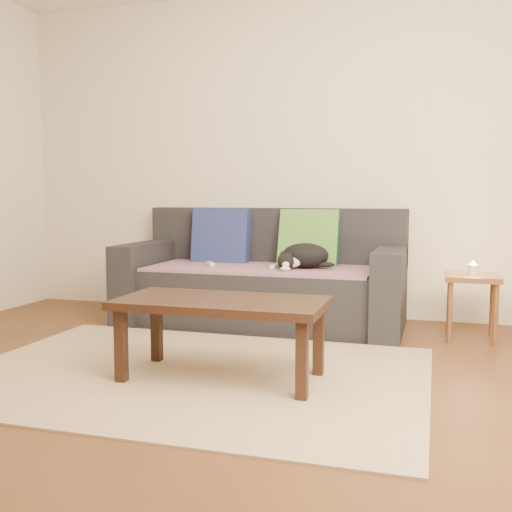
# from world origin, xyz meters

# --- Properties ---
(ground) EXTENTS (4.50, 4.50, 0.00)m
(ground) POSITION_xyz_m (0.00, 0.00, 0.00)
(ground) COLOR brown
(ground) RESTS_ON ground
(back_wall) EXTENTS (4.50, 0.04, 2.60)m
(back_wall) POSITION_xyz_m (0.00, 2.00, 1.30)
(back_wall) COLOR beige
(back_wall) RESTS_ON ground
(sofa) EXTENTS (2.10, 0.94, 0.87)m
(sofa) POSITION_xyz_m (0.00, 1.57, 0.31)
(sofa) COLOR #232328
(sofa) RESTS_ON ground
(throw_blanket) EXTENTS (1.66, 0.74, 0.02)m
(throw_blanket) POSITION_xyz_m (0.00, 1.48, 0.43)
(throw_blanket) COLOR #3F2546
(throw_blanket) RESTS_ON sofa
(cushion_navy) EXTENTS (0.46, 0.18, 0.48)m
(cushion_navy) POSITION_xyz_m (-0.41, 1.74, 0.63)
(cushion_navy) COLOR navy
(cushion_navy) RESTS_ON throw_blanket
(cushion_green) EXTENTS (0.46, 0.24, 0.47)m
(cushion_green) POSITION_xyz_m (0.31, 1.74, 0.63)
(cushion_green) COLOR #0D5336
(cushion_green) RESTS_ON throw_blanket
(cat) EXTENTS (0.44, 0.42, 0.18)m
(cat) POSITION_xyz_m (0.33, 1.49, 0.53)
(cat) COLOR black
(cat) RESTS_ON throw_blanket
(wii_remote_a) EXTENTS (0.11, 0.15, 0.03)m
(wii_remote_a) POSITION_xyz_m (-0.37, 1.41, 0.46)
(wii_remote_a) COLOR white
(wii_remote_a) RESTS_ON throw_blanket
(wii_remote_b) EXTENTS (0.05, 0.15, 0.03)m
(wii_remote_b) POSITION_xyz_m (0.13, 1.42, 0.46)
(wii_remote_b) COLOR white
(wii_remote_b) RESTS_ON throw_blanket
(side_table) EXTENTS (0.35, 0.35, 0.44)m
(side_table) POSITION_xyz_m (1.50, 1.45, 0.36)
(side_table) COLOR brown
(side_table) RESTS_ON ground
(candle) EXTENTS (0.06, 0.06, 0.09)m
(candle) POSITION_xyz_m (1.50, 1.45, 0.48)
(candle) COLOR beige
(candle) RESTS_ON side_table
(rug) EXTENTS (2.50, 1.80, 0.01)m
(rug) POSITION_xyz_m (0.00, 0.15, 0.01)
(rug) COLOR tan
(rug) RESTS_ON ground
(coffee_table) EXTENTS (1.08, 0.54, 0.43)m
(coffee_table) POSITION_xyz_m (0.19, 0.12, 0.38)
(coffee_table) COLOR black
(coffee_table) RESTS_ON rug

